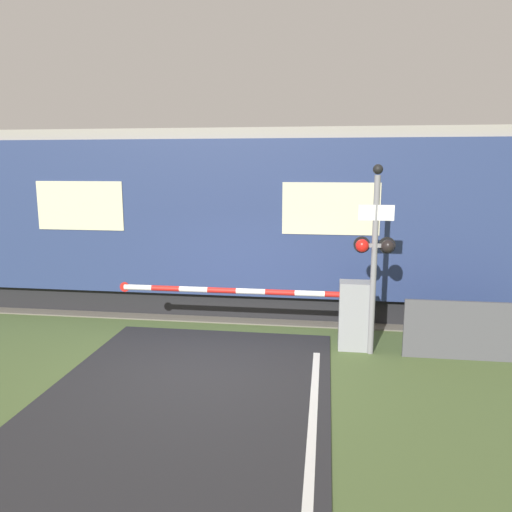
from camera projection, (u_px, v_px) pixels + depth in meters
The scene contains 6 objects.
ground_plane at pixel (202, 369), 8.71m from camera, with size 80.00×80.00×0.00m, color #4C6033.
track_bed at pixel (242, 304), 12.74m from camera, with size 36.00×3.20×0.13m.
train at pixel (330, 220), 12.04m from camera, with size 20.66×2.81×4.31m.
crossing_barrier at pixel (338, 312), 9.62m from camera, with size 5.02×0.44×1.33m.
signal_post at pixel (375, 249), 9.08m from camera, with size 0.76×0.26×3.53m.
roadside_fence at pixel (483, 331), 9.01m from camera, with size 2.80×0.06×1.10m.
Camera 1 is at (2.09, -7.99, 3.52)m, focal length 35.00 mm.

